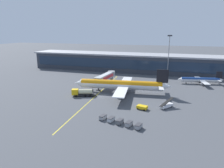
{
  "coord_description": "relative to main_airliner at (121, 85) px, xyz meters",
  "views": [
    {
      "loc": [
        32.02,
        -82.38,
        28.4
      ],
      "look_at": [
        3.67,
        5.35,
        4.5
      ],
      "focal_mm": 32.85,
      "sensor_mm": 36.0,
      "label": 1
    }
  ],
  "objects": [
    {
      "name": "fuel_tanker",
      "position": [
        -15.26,
        -10.29,
        -2.21
      ],
      "size": [
        11.02,
        5.94,
        3.25
      ],
      "color": "#232326",
      "rests_on": "ground_plane"
    },
    {
      "name": "belt_loader",
      "position": [
        21.62,
        -13.54,
        -2.97
      ],
      "size": [
        5.01,
        6.43,
        3.49
      ],
      "color": "white",
      "rests_on": "ground_plane"
    },
    {
      "name": "pushback_tug",
      "position": [
        12.96,
        -17.88,
        -3.11
      ],
      "size": [
        4.24,
        3.14,
        1.4
      ],
      "color": "yellow",
      "rests_on": "ground_plane"
    },
    {
      "name": "ground_plane",
      "position": [
        -7.61,
        -7.39,
        -3.96
      ],
      "size": [
        700.0,
        700.0,
        0.0
      ],
      "primitive_type": "plane",
      "color": "#47494F"
    },
    {
      "name": "commuter_jet_far",
      "position": [
        37.05,
        29.8,
        -1.59
      ],
      "size": [
        24.88,
        19.78,
        7.16
      ],
      "color": "white",
      "rests_on": "ground_plane"
    },
    {
      "name": "baggage_cart_4",
      "position": [
        14.72,
        -33.99,
        -3.17
      ],
      "size": [
        2.14,
        2.93,
        1.48
      ],
      "color": "gray",
      "rests_on": "ground_plane"
    },
    {
      "name": "baggage_cart_2",
      "position": [
        8.49,
        -32.53,
        -3.17
      ],
      "size": [
        2.14,
        2.93,
        1.48
      ],
      "color": "#595B60",
      "rests_on": "ground_plane"
    },
    {
      "name": "baggage_cart_3",
      "position": [
        11.6,
        -33.26,
        -3.17
      ],
      "size": [
        2.14,
        2.93,
        1.48
      ],
      "color": "gray",
      "rests_on": "ground_plane"
    },
    {
      "name": "baggage_cart_0",
      "position": [
        2.26,
        -31.06,
        -3.17
      ],
      "size": [
        2.14,
        2.93,
        1.48
      ],
      "color": "gray",
      "rests_on": "ground_plane"
    },
    {
      "name": "jet_bridge",
      "position": [
        -11.12,
        9.56,
        0.99
      ],
      "size": [
        5.1,
        20.47,
        6.65
      ],
      "color": "#B2B7BC",
      "rests_on": "ground_plane"
    },
    {
      "name": "baggage_cart_1",
      "position": [
        5.37,
        -31.79,
        -3.17
      ],
      "size": [
        2.14,
        2.93,
        1.48
      ],
      "color": "#B2B7BC",
      "rests_on": "ground_plane"
    },
    {
      "name": "apron_light_mast_1",
      "position": [
        18.62,
        43.26,
        11.11
      ],
      "size": [
        2.8,
        0.5,
        26.08
      ],
      "color": "gray",
      "rests_on": "ground_plane"
    },
    {
      "name": "apron_lead_in_line",
      "position": [
        -9.91,
        -5.39,
        -3.95
      ],
      "size": [
        4.91,
        79.88,
        0.01
      ],
      "primitive_type": "cube",
      "rotation": [
        0.0,
        0.0,
        0.06
      ],
      "color": "yellow",
      "rests_on": "ground_plane"
    },
    {
      "name": "main_airliner",
      "position": [
        0.0,
        0.0,
        0.0
      ],
      "size": [
        46.21,
        36.84,
        11.82
      ],
      "color": "white",
      "rests_on": "ground_plane"
    },
    {
      "name": "terminal_building",
      "position": [
        6.07,
        55.22,
        2.35
      ],
      "size": [
        178.35,
        20.91,
        12.58
      ],
      "color": "#2D333D",
      "rests_on": "ground_plane"
    }
  ]
}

